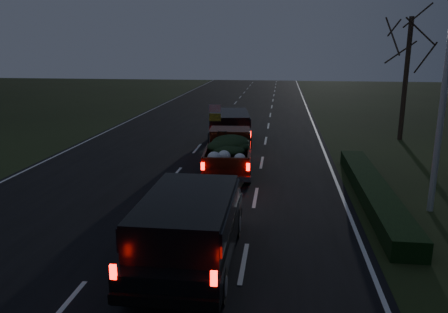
# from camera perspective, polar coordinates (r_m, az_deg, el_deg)

# --- Properties ---
(ground) EXTENTS (120.00, 120.00, 0.00)m
(ground) POSITION_cam_1_polar(r_m,az_deg,el_deg) (14.36, -11.14, -8.01)
(ground) COLOR black
(ground) RESTS_ON ground
(road_asphalt) EXTENTS (14.00, 120.00, 0.02)m
(road_asphalt) POSITION_cam_1_polar(r_m,az_deg,el_deg) (14.35, -11.14, -7.98)
(road_asphalt) COLOR black
(road_asphalt) RESTS_ON ground
(hedge_row) EXTENTS (1.00, 10.00, 0.60)m
(hedge_row) POSITION_cam_1_polar(r_m,az_deg,el_deg) (16.72, 18.81, -4.22)
(hedge_row) COLOR black
(hedge_row) RESTS_ON ground
(bare_tree_far) EXTENTS (3.60, 3.60, 7.00)m
(bare_tree_far) POSITION_cam_1_polar(r_m,az_deg,el_deg) (27.50, 22.97, 12.80)
(bare_tree_far) COLOR black
(bare_tree_far) RESTS_ON ground
(pickup_truck) EXTENTS (2.25, 5.13, 2.63)m
(pickup_truck) POSITION_cam_1_polar(r_m,az_deg,el_deg) (19.14, 0.64, 0.95)
(pickup_truck) COLOR #401208
(pickup_truck) RESTS_ON ground
(lead_suv) EXTENTS (2.88, 5.48, 1.50)m
(lead_suv) POSITION_cam_1_polar(r_m,az_deg,el_deg) (24.32, 0.67, 4.16)
(lead_suv) COLOR black
(lead_suv) RESTS_ON ground
(rear_suv) EXTENTS (2.46, 5.29, 1.52)m
(rear_suv) POSITION_cam_1_polar(r_m,az_deg,el_deg) (10.88, -4.63, -8.62)
(rear_suv) COLOR black
(rear_suv) RESTS_ON ground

